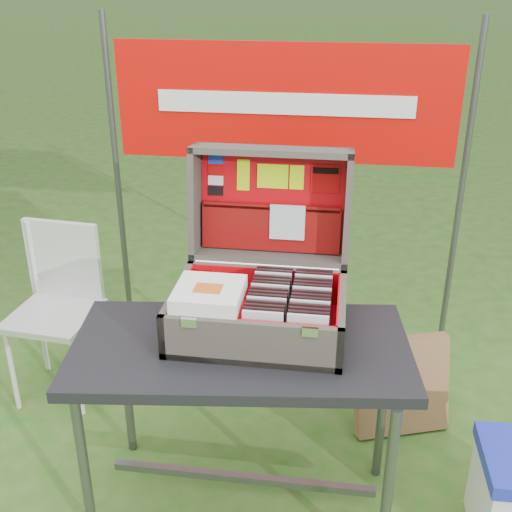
% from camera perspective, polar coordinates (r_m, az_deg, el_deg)
% --- Properties ---
extents(ground, '(80.00, 80.00, 0.00)m').
position_cam_1_polar(ground, '(2.71, -0.55, -19.91)').
color(ground, '#265E15').
rests_on(ground, ground).
extents(table, '(1.21, 0.71, 0.72)m').
position_cam_1_polar(table, '(2.41, -1.28, -15.01)').
color(table, black).
rests_on(table, ground).
extents(table_top, '(1.21, 0.71, 0.04)m').
position_cam_1_polar(table_top, '(2.21, -1.37, -8.25)').
color(table_top, black).
rests_on(table_top, ground).
extents(table_leg_fl, '(0.04, 0.04, 0.68)m').
position_cam_1_polar(table_leg_fl, '(2.39, -15.11, -17.22)').
color(table_leg_fl, '#59595B').
rests_on(table_leg_fl, ground).
extents(table_leg_fr, '(0.04, 0.04, 0.68)m').
position_cam_1_polar(table_leg_fr, '(2.25, 11.60, -20.02)').
color(table_leg_fr, '#59595B').
rests_on(table_leg_fr, ground).
extents(table_leg_bl, '(0.04, 0.04, 0.68)m').
position_cam_1_polar(table_leg_bl, '(2.71, -11.46, -11.00)').
color(table_leg_bl, '#59595B').
rests_on(table_leg_bl, ground).
extents(table_leg_br, '(0.04, 0.04, 0.68)m').
position_cam_1_polar(table_leg_br, '(2.59, 11.19, -12.94)').
color(table_leg_br, '#59595B').
rests_on(table_leg_br, ground).
extents(table_brace, '(1.00, 0.03, 0.03)m').
position_cam_1_polar(table_brace, '(2.58, -1.23, -19.10)').
color(table_brace, '#59595B').
rests_on(table_brace, ground).
extents(suitcase, '(0.59, 0.58, 0.57)m').
position_cam_1_polar(suitcase, '(2.18, 0.44, 0.38)').
color(suitcase, '#635B50').
rests_on(suitcase, table).
extents(suitcase_base_bottom, '(0.59, 0.42, 0.02)m').
position_cam_1_polar(suitcase_base_bottom, '(2.26, 0.21, -6.57)').
color(suitcase_base_bottom, '#635B50').
rests_on(suitcase_base_bottom, table_top).
extents(suitcase_base_wall_front, '(0.59, 0.02, 0.16)m').
position_cam_1_polar(suitcase_base_wall_front, '(2.05, -0.59, -7.85)').
color(suitcase_base_wall_front, '#635B50').
rests_on(suitcase_base_wall_front, table_top).
extents(suitcase_base_wall_back, '(0.59, 0.02, 0.16)m').
position_cam_1_polar(suitcase_base_wall_back, '(2.40, 0.88, -2.71)').
color(suitcase_base_wall_back, '#635B50').
rests_on(suitcase_base_wall_back, table_top).
extents(suitcase_base_wall_left, '(0.02, 0.42, 0.16)m').
position_cam_1_polar(suitcase_base_wall_left, '(2.27, -6.95, -4.52)').
color(suitcase_base_wall_left, '#635B50').
rests_on(suitcase_base_wall_left, table_top).
extents(suitcase_base_wall_right, '(0.02, 0.42, 0.16)m').
position_cam_1_polar(suitcase_base_wall_right, '(2.21, 7.61, -5.57)').
color(suitcase_base_wall_right, '#635B50').
rests_on(suitcase_base_wall_right, table_top).
extents(suitcase_liner_floor, '(0.55, 0.38, 0.01)m').
position_cam_1_polar(suitcase_liner_floor, '(2.25, 0.21, -6.25)').
color(suitcase_liner_floor, red).
rests_on(suitcase_liner_floor, suitcase_base_bottom).
extents(suitcase_latch_left, '(0.05, 0.01, 0.03)m').
position_cam_1_polar(suitcase_latch_left, '(2.04, -5.98, -5.92)').
color(suitcase_latch_left, silver).
rests_on(suitcase_latch_left, suitcase_base_wall_front).
extents(suitcase_latch_right, '(0.05, 0.01, 0.03)m').
position_cam_1_polar(suitcase_latch_right, '(1.99, 4.84, -6.74)').
color(suitcase_latch_right, silver).
rests_on(suitcase_latch_right, suitcase_base_wall_front).
extents(suitcase_hinge, '(0.53, 0.02, 0.02)m').
position_cam_1_polar(suitcase_hinge, '(2.37, 0.93, -0.87)').
color(suitcase_hinge, silver).
rests_on(suitcase_hinge, suitcase_base_wall_back).
extents(suitcase_lid_back, '(0.59, 0.08, 0.42)m').
position_cam_1_polar(suitcase_lid_back, '(2.46, 1.49, 4.90)').
color(suitcase_lid_back, '#635B50').
rests_on(suitcase_lid_back, suitcase_base_wall_back).
extents(suitcase_lid_rim_far, '(0.59, 0.16, 0.04)m').
position_cam_1_polar(suitcase_lid_rim_far, '(2.35, 1.42, 9.32)').
color(suitcase_lid_rim_far, '#635B50').
rests_on(suitcase_lid_rim_far, suitcase_lid_back).
extents(suitcase_lid_rim_near, '(0.59, 0.16, 0.04)m').
position_cam_1_polar(suitcase_lid_rim_near, '(2.44, 1.18, -0.03)').
color(suitcase_lid_rim_near, '#635B50').
rests_on(suitcase_lid_rim_near, suitcase_lid_back).
extents(suitcase_lid_rim_left, '(0.02, 0.21, 0.44)m').
position_cam_1_polar(suitcase_lid_rim_left, '(2.44, -5.40, 4.87)').
color(suitcase_lid_rim_left, '#635B50').
rests_on(suitcase_lid_rim_left, suitcase_lid_back).
extents(suitcase_lid_rim_right, '(0.02, 0.21, 0.44)m').
position_cam_1_polar(suitcase_lid_rim_right, '(2.37, 8.17, 4.17)').
color(suitcase_lid_rim_right, '#635B50').
rests_on(suitcase_lid_rim_right, suitcase_lid_back).
extents(suitcase_lid_liner, '(0.54, 0.05, 0.37)m').
position_cam_1_polar(suitcase_lid_liner, '(2.44, 1.45, 4.83)').
color(suitcase_lid_liner, red).
rests_on(suitcase_lid_liner, suitcase_lid_back).
extents(suitcase_liner_wall_front, '(0.55, 0.01, 0.14)m').
position_cam_1_polar(suitcase_liner_wall_front, '(2.06, -0.52, -7.35)').
color(suitcase_liner_wall_front, red).
rests_on(suitcase_liner_wall_front, suitcase_base_bottom).
extents(suitcase_liner_wall_back, '(0.55, 0.01, 0.14)m').
position_cam_1_polar(suitcase_liner_wall_back, '(2.38, 0.84, -2.62)').
color(suitcase_liner_wall_back, red).
rests_on(suitcase_liner_wall_back, suitcase_base_bottom).
extents(suitcase_liner_wall_left, '(0.01, 0.38, 0.14)m').
position_cam_1_polar(suitcase_liner_wall_left, '(2.27, -6.61, -4.30)').
color(suitcase_liner_wall_left, red).
rests_on(suitcase_liner_wall_left, suitcase_base_bottom).
extents(suitcase_liner_wall_right, '(0.01, 0.38, 0.14)m').
position_cam_1_polar(suitcase_liner_wall_right, '(2.20, 7.24, -5.28)').
color(suitcase_liner_wall_right, red).
rests_on(suitcase_liner_wall_right, suitcase_base_bottom).
extents(suitcase_lid_pocket, '(0.53, 0.05, 0.17)m').
position_cam_1_polar(suitcase_lid_pocket, '(2.45, 1.33, 2.47)').
color(suitcase_lid_pocket, maroon).
rests_on(suitcase_lid_pocket, suitcase_lid_liner).
extents(suitcase_pocket_edge, '(0.52, 0.02, 0.02)m').
position_cam_1_polar(suitcase_pocket_edge, '(2.42, 1.37, 4.38)').
color(suitcase_pocket_edge, maroon).
rests_on(suitcase_pocket_edge, suitcase_lid_pocket).
extents(suitcase_pocket_cd, '(0.13, 0.03, 0.13)m').
position_cam_1_polar(suitcase_pocket_cd, '(2.42, 2.80, 3.01)').
color(suitcase_pocket_cd, silver).
rests_on(suitcase_pocket_cd, suitcase_lid_pocket).
extents(lid_sticker_cc_a, '(0.06, 0.01, 0.04)m').
position_cam_1_polar(lid_sticker_cc_a, '(2.44, -3.61, 8.57)').
color(lid_sticker_cc_a, '#1933B2').
rests_on(lid_sticker_cc_a, suitcase_lid_liner).
extents(lid_sticker_cc_b, '(0.06, 0.01, 0.04)m').
position_cam_1_polar(lid_sticker_cc_b, '(2.45, -3.61, 7.65)').
color(lid_sticker_cc_b, '#BB0707').
rests_on(lid_sticker_cc_b, suitcase_lid_liner).
extents(lid_sticker_cc_c, '(0.06, 0.01, 0.04)m').
position_cam_1_polar(lid_sticker_cc_c, '(2.45, -3.61, 6.73)').
color(lid_sticker_cc_c, white).
rests_on(lid_sticker_cc_c, suitcase_lid_liner).
extents(lid_sticker_cc_d, '(0.06, 0.01, 0.04)m').
position_cam_1_polar(lid_sticker_cc_d, '(2.46, -3.61, 5.81)').
color(lid_sticker_cc_d, black).
rests_on(lid_sticker_cc_d, suitcase_lid_liner).
extents(lid_card_neon_tall, '(0.05, 0.02, 0.12)m').
position_cam_1_polar(lid_card_neon_tall, '(2.43, -1.14, 7.21)').
color(lid_card_neon_tall, '#C1F009').
rests_on(lid_card_neon_tall, suitcase_lid_liner).
extents(lid_card_neon_main, '(0.12, 0.01, 0.09)m').
position_cam_1_polar(lid_card_neon_main, '(2.42, 1.49, 7.09)').
color(lid_card_neon_main, '#C1F009').
rests_on(lid_card_neon_main, suitcase_lid_liner).
extents(lid_card_neon_small, '(0.05, 0.01, 0.09)m').
position_cam_1_polar(lid_card_neon_small, '(2.41, 3.64, 6.98)').
color(lid_card_neon_small, '#C1F009').
rests_on(lid_card_neon_small, suitcase_lid_liner).
extents(lid_sticker_band, '(0.11, 0.02, 0.11)m').
position_cam_1_polar(lid_sticker_band, '(2.40, 6.18, 6.85)').
color(lid_sticker_band, '#BB0707').
rests_on(lid_sticker_band, suitcase_lid_liner).
extents(lid_sticker_band_bar, '(0.10, 0.01, 0.02)m').
position_cam_1_polar(lid_sticker_band_bar, '(2.40, 6.22, 7.55)').
color(lid_sticker_band_bar, black).
rests_on(lid_sticker_band_bar, suitcase_lid_liner).
extents(cd_left_0, '(0.13, 0.01, 0.15)m').
position_cam_1_polar(cd_left_0, '(2.07, 0.59, -6.80)').
color(cd_left_0, silver).
rests_on(cd_left_0, suitcase_liner_floor).
extents(cd_left_1, '(0.13, 0.01, 0.15)m').
position_cam_1_polar(cd_left_1, '(2.09, 0.68, -6.46)').
color(cd_left_1, black).
rests_on(cd_left_1, suitcase_liner_floor).
extents(cd_left_2, '(0.13, 0.01, 0.15)m').
position_cam_1_polar(cd_left_2, '(2.10, 0.77, -6.13)').
color(cd_left_2, black).
rests_on(cd_left_2, suitcase_liner_floor).
extents(cd_left_3, '(0.13, 0.01, 0.15)m').
position_cam_1_polar(cd_left_3, '(2.12, 0.85, -5.81)').
color(cd_left_3, black).
rests_on(cd_left_3, suitcase_liner_floor).
extents(cd_left_4, '(0.13, 0.01, 0.15)m').
position_cam_1_polar(cd_left_4, '(2.14, 0.93, -5.50)').
color(cd_left_4, silver).
rests_on(cd_left_4, suitcase_liner_floor).
extents(cd_left_5, '(0.13, 0.01, 0.15)m').
position_cam_1_polar(cd_left_5, '(2.16, 1.01, -5.19)').
color(cd_left_5, black).
rests_on(cd_left_5, suitcase_liner_floor).
extents(cd_left_6, '(0.13, 0.01, 0.15)m').
position_cam_1_polar(cd_left_6, '(2.18, 1.09, -4.88)').
color(cd_left_6, black).
rests_on(cd_left_6, suitcase_liner_floor).
extents(cd_left_7, '(0.13, 0.01, 0.15)m').
position_cam_1_polar(cd_left_7, '(2.20, 1.17, -4.59)').
color(cd_left_7, black).
rests_on(cd_left_7, suitcase_liner_floor).
extents(cd_left_8, '(0.13, 0.01, 0.15)m').
position_cam_1_polar(cd_left_8, '(2.23, 1.24, -4.29)').
color(cd_left_8, silver).
rests_on(cd_left_8, suitcase_liner_floor).
extents(cd_left_9, '(0.13, 0.01, 0.15)m').
position_cam_1_polar(cd_left_9, '(2.25, 1.32, -4.01)').
color(cd_left_9, black).
rests_on(cd_left_9, suitcase_liner_floor).
extents(cd_left_10, '(0.13, 0.01, 0.15)m').
position_cam_1_polar(cd_left_10, '(2.27, 1.39, -3.72)').
color(cd_left_10, black).
rests_on(cd_left_10, suitcase_liner_floor).
extents(cd_left_11, '(0.13, 0.01, 0.15)m').
position_cam_1_polar(cd_left_11, '(2.29, 1.46, -3.45)').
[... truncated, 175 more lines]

